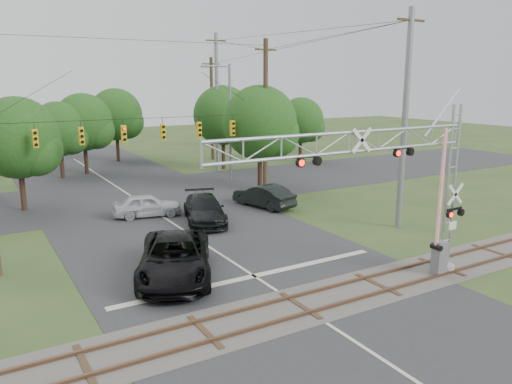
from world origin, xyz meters
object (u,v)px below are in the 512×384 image
sedan_silver (147,205)px  traffic_signal_span (156,124)px  pickup_black (175,258)px  streetlight (228,117)px  crossing_gantry (393,177)px  car_dark (204,209)px

sedan_silver → traffic_signal_span: bearing=-23.3°
traffic_signal_span → pickup_black: traffic_signal_span is taller
pickup_black → streetlight: 22.29m
sedan_silver → streetlight: 13.37m
crossing_gantry → traffic_signal_span: traffic_signal_span is taller
car_dark → streetlight: 13.81m
traffic_signal_span → car_dark: traffic_signal_span is taller
traffic_signal_span → sedan_silver: traffic_signal_span is taller
car_dark → sedan_silver: (-2.58, 3.08, -0.07)m
sedan_silver → crossing_gantry: bearing=-150.7°
crossing_gantry → streetlight: bearing=78.3°
crossing_gantry → pickup_black: crossing_gantry is taller
traffic_signal_span → streetlight: traffic_signal_span is taller
streetlight → traffic_signal_span: bearing=-146.9°
car_dark → streetlight: size_ratio=0.56×
pickup_black → sedan_silver: pickup_black is taller
streetlight → sedan_silver: bearing=-142.0°
traffic_signal_span → sedan_silver: (-1.68, -2.35, -4.90)m
pickup_black → streetlight: streetlight is taller
pickup_black → car_dark: 8.84m
crossing_gantry → streetlight: (4.91, 23.69, 0.81)m
car_dark → streetlight: bearing=73.8°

